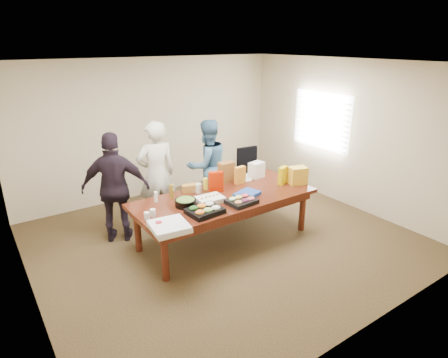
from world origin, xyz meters
TOP-DOWN VIEW (x-y plane):
  - floor at (0.00, 0.00)m, footprint 5.50×5.00m
  - ceiling at (0.00, 0.00)m, footprint 5.50×5.00m
  - wall_back at (0.00, 2.50)m, footprint 5.50×0.04m
  - wall_front at (0.00, -2.50)m, footprint 5.50×0.04m
  - wall_left at (-2.75, 0.00)m, footprint 0.04×5.00m
  - wall_right at (2.75, 0.00)m, footprint 0.04×5.00m
  - window_panel at (2.72, 0.60)m, footprint 0.03×1.40m
  - window_blinds at (2.68, 0.60)m, footprint 0.04×1.36m
  - conference_table at (0.00, 0.00)m, footprint 2.80×1.20m
  - office_chair at (1.32, 0.94)m, footprint 0.58×0.58m
  - person_center at (-0.60, 1.10)m, footprint 0.70×0.50m
  - person_right at (0.44, 1.17)m, footprint 0.83×0.65m
  - person_left at (-1.35, 0.97)m, footprint 1.10×0.86m
  - veggie_tray at (-0.57, -0.35)m, footprint 0.49×0.40m
  - fruit_tray at (0.05, -0.37)m, footprint 0.43×0.35m
  - sheet_cake at (-0.29, -0.04)m, footprint 0.41×0.32m
  - salad_bowl at (-0.66, 0.02)m, footprint 0.39×0.39m
  - chip_bag_blue at (0.29, -0.19)m, footprint 0.44×0.38m
  - chip_bag_red at (0.00, 0.24)m, footprint 0.24×0.16m
  - chip_bag_yellow at (1.10, -0.10)m, footprint 0.21×0.14m
  - chip_bag_orange at (0.52, 0.31)m, footprint 0.19×0.10m
  - mayo_jar at (-0.25, 0.35)m, footprint 0.11×0.11m
  - mustard_bottle at (-0.09, 0.40)m, footprint 0.08×0.08m
  - dressing_bottle at (-0.69, 0.40)m, footprint 0.08×0.08m
  - ranch_bottle at (-0.95, 0.39)m, footprint 0.07×0.07m
  - banana_bunch at (0.51, 0.48)m, footprint 0.25×0.19m
  - bread_loaf at (-0.31, 0.46)m, footprint 0.31×0.20m
  - kraft_bag at (0.38, 0.50)m, footprint 0.26×0.15m
  - red_cup at (-1.30, -0.44)m, footprint 0.10×0.10m
  - clear_cup_a at (-1.20, -0.03)m, footprint 0.08×0.08m
  - clear_cup_b at (-1.30, -0.08)m, footprint 0.09×0.09m
  - pizza_box_lower at (-1.19, -0.51)m, footprint 0.49×0.49m
  - pizza_box_upper at (-1.21, -0.54)m, footprint 0.50×0.50m
  - plate_a at (0.71, 0.39)m, footprint 0.27×0.27m
  - plate_b at (0.93, 0.49)m, footprint 0.26×0.26m
  - dip_bowl_a at (0.07, 0.41)m, footprint 0.15×0.15m
  - dip_bowl_b at (-0.29, 0.46)m, footprint 0.16×0.16m
  - grocery_bag_white at (0.94, 0.38)m, footprint 0.28×0.22m
  - grocery_bag_yellow at (1.30, -0.25)m, footprint 0.33×0.27m

SIDE VIEW (x-z plane):
  - floor at x=0.00m, z-range -0.02..0.00m
  - conference_table at x=0.00m, z-range 0.00..0.75m
  - office_chair at x=1.32m, z-range 0.00..1.02m
  - plate_a at x=0.71m, z-range 0.75..0.76m
  - plate_b at x=0.93m, z-range 0.75..0.77m
  - pizza_box_lower at x=-1.19m, z-range 0.75..0.80m
  - dip_bowl_a at x=0.07m, z-range 0.75..0.80m
  - chip_bag_blue at x=0.29m, z-range 0.75..0.81m
  - dip_bowl_b at x=-0.29m, z-range 0.75..0.81m
  - fruit_tray at x=0.05m, z-range 0.75..0.81m
  - sheet_cake at x=-0.29m, z-range 0.75..0.82m
  - veggie_tray at x=-0.57m, z-range 0.75..0.82m
  - banana_bunch at x=0.51m, z-range 0.75..0.82m
  - salad_bowl at x=-0.66m, z-range 0.75..0.85m
  - clear_cup_a at x=-1.20m, z-range 0.75..0.85m
  - clear_cup_b at x=-1.30m, z-range 0.75..0.85m
  - red_cup at x=-1.30m, z-range 0.75..0.86m
  - bread_loaf at x=-0.31m, z-range 0.75..0.87m
  - mayo_jar at x=-0.25m, z-range 0.75..0.90m
  - pizza_box_upper at x=-1.21m, z-range 0.80..0.85m
  - ranch_bottle at x=-0.95m, z-range 0.75..0.91m
  - person_right at x=0.44m, z-range 0.00..1.69m
  - mustard_bottle at x=-0.09m, z-range 0.75..0.94m
  - dressing_bottle at x=-0.69m, z-range 0.75..0.96m
  - person_left at x=-1.35m, z-range 0.00..1.74m
  - grocery_bag_white at x=0.94m, z-range 0.75..1.02m
  - grocery_bag_yellow at x=1.30m, z-range 0.75..1.04m
  - chip_bag_yellow at x=1.10m, z-range 0.75..1.04m
  - chip_bag_orange at x=0.52m, z-range 0.75..1.04m
  - person_center at x=-0.60m, z-range 0.00..1.80m
  - chip_bag_red at x=0.00m, z-range 0.75..1.07m
  - kraft_bag at x=0.38m, z-range 0.75..1.09m
  - wall_back at x=0.00m, z-range 0.00..2.70m
  - wall_front at x=0.00m, z-range 0.00..2.70m
  - wall_left at x=-2.75m, z-range 0.00..2.70m
  - wall_right at x=2.75m, z-range 0.00..2.70m
  - window_panel at x=2.72m, z-range 0.95..2.05m
  - window_blinds at x=2.68m, z-range 1.00..2.00m
  - ceiling at x=0.00m, z-range 2.70..2.72m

